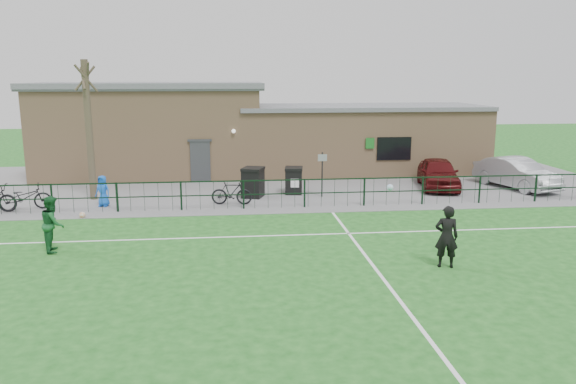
{
  "coord_description": "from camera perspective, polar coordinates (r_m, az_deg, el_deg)",
  "views": [
    {
      "loc": [
        -2.04,
        -14.31,
        5.37
      ],
      "look_at": [
        0.0,
        5.0,
        1.3
      ],
      "focal_mm": 35.0,
      "sensor_mm": 36.0,
      "label": 1
    }
  ],
  "objects": [
    {
      "name": "sign_post",
      "position": [
        24.95,
        3.49,
        1.78
      ],
      "size": [
        0.07,
        0.07,
        2.0
      ],
      "primitive_type": "cylinder",
      "rotation": [
        0.0,
        0.0,
        0.18
      ],
      "color": "black",
      "rests_on": "paving_strip"
    },
    {
      "name": "car_maroon",
      "position": [
        27.84,
        15.01,
        1.86
      ],
      "size": [
        2.58,
        4.49,
        1.44
      ],
      "primitive_type": "imported",
      "rotation": [
        0.0,
        0.0,
        -0.22
      ],
      "color": "#4A0D0E",
      "rests_on": "paving_strip"
    },
    {
      "name": "car_silver",
      "position": [
        29.0,
        22.18,
        1.79
      ],
      "size": [
        2.78,
        4.67,
        1.45
      ],
      "primitive_type": "imported",
      "rotation": [
        0.0,
        0.0,
        0.3
      ],
      "color": "#9D9FA4",
      "rests_on": "paving_strip"
    },
    {
      "name": "pitch_line_mid",
      "position": [
        19.19,
        0.31,
        -4.4
      ],
      "size": [
        28.0,
        0.1,
        0.01
      ],
      "primitive_type": "cube",
      "color": "white",
      "rests_on": "ground"
    },
    {
      "name": "goalkeeper_kick",
      "position": [
        16.52,
        15.67,
        -4.27
      ],
      "size": [
        1.19,
        3.66,
        1.79
      ],
      "color": "black",
      "rests_on": "ground"
    },
    {
      "name": "bare_tree",
      "position": [
        25.63,
        -19.55,
        5.85
      ],
      "size": [
        0.3,
        0.3,
        6.0
      ],
      "primitive_type": "cylinder",
      "color": "#433728",
      "rests_on": "ground"
    },
    {
      "name": "bicycle_d",
      "position": [
        23.59,
        -5.75,
        -0.05
      ],
      "size": [
        1.76,
        0.71,
        1.03
      ],
      "primitive_type": "imported",
      "rotation": [
        0.0,
        0.0,
        1.44
      ],
      "color": "black",
      "rests_on": "paving_strip"
    },
    {
      "name": "ball_ground",
      "position": [
        22.81,
        -20.16,
        -2.21
      ],
      "size": [
        0.24,
        0.24,
        0.24
      ],
      "primitive_type": "sphere",
      "color": "silver",
      "rests_on": "ground"
    },
    {
      "name": "outfield_player",
      "position": [
        18.75,
        -22.78,
        -3.0
      ],
      "size": [
        0.82,
        0.96,
        1.74
      ],
      "primitive_type": "imported",
      "rotation": [
        0.0,
        0.0,
        1.78
      ],
      "color": "#185428",
      "rests_on": "ground"
    },
    {
      "name": "clubhouse",
      "position": [
        30.99,
        -3.88,
        5.98
      ],
      "size": [
        24.25,
        5.4,
        4.96
      ],
      "color": "tan",
      "rests_on": "ground"
    },
    {
      "name": "pitch_line_perp",
      "position": [
        15.81,
        9.24,
        -8.17
      ],
      "size": [
        0.1,
        16.0,
        0.01
      ],
      "primitive_type": "cube",
      "color": "white",
      "rests_on": "ground"
    },
    {
      "name": "bicycle_c",
      "position": [
        24.9,
        -25.18,
        -0.48
      ],
      "size": [
        2.11,
        1.22,
        1.05
      ],
      "primitive_type": "imported",
      "rotation": [
        0.0,
        0.0,
        1.85
      ],
      "color": "black",
      "rests_on": "paving_strip"
    },
    {
      "name": "ground",
      "position": [
        15.42,
        1.97,
        -8.55
      ],
      "size": [
        90.0,
        90.0,
        0.0
      ],
      "primitive_type": "plane",
      "color": "#18541A",
      "rests_on": "ground"
    },
    {
      "name": "paving_strip",
      "position": [
        28.4,
        -1.8,
        0.95
      ],
      "size": [
        34.0,
        13.0,
        0.02
      ],
      "primitive_type": "cube",
      "color": "slate",
      "rests_on": "ground"
    },
    {
      "name": "pitch_line_touch",
      "position": [
        22.85,
        -0.74,
        -1.75
      ],
      "size": [
        28.0,
        0.1,
        0.01
      ],
      "primitive_type": "cube",
      "color": "white",
      "rests_on": "ground"
    },
    {
      "name": "wheelie_bin_right",
      "position": [
        25.65,
        0.59,
        1.09
      ],
      "size": [
        0.86,
        0.95,
        1.13
      ],
      "primitive_type": "cube",
      "rotation": [
        0.0,
        0.0,
        -0.14
      ],
      "color": "black",
      "rests_on": "paving_strip"
    },
    {
      "name": "wheelie_bin_left",
      "position": [
        24.95,
        -3.57,
        0.89
      ],
      "size": [
        1.08,
        1.15,
        1.24
      ],
      "primitive_type": "cube",
      "rotation": [
        0.0,
        0.0,
        -0.34
      ],
      "color": "black",
      "rests_on": "paving_strip"
    },
    {
      "name": "spectator_child",
      "position": [
        24.38,
        -18.3,
        0.1
      ],
      "size": [
        0.73,
        0.6,
        1.29
      ],
      "primitive_type": "imported",
      "rotation": [
        0.0,
        0.0,
        -0.34
      ],
      "color": "blue",
      "rests_on": "paving_strip"
    },
    {
      "name": "perimeter_fence",
      "position": [
        22.91,
        -0.79,
        -0.18
      ],
      "size": [
        28.0,
        0.1,
        1.2
      ],
      "primitive_type": "cube",
      "color": "black",
      "rests_on": "ground"
    }
  ]
}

